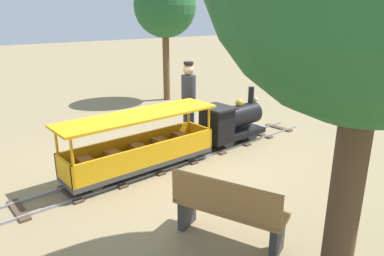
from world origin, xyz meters
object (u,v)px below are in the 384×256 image
(conductor_person, at_px, (189,94))
(park_bench, at_px, (228,209))
(passenger_car, at_px, (141,148))
(oak_tree_near, at_px, (165,7))
(locomotive, at_px, (231,121))

(conductor_person, bearing_deg, park_bench, -32.61)
(conductor_person, distance_m, park_bench, 3.72)
(passenger_car, relative_size, oak_tree_near, 0.74)
(park_bench, relative_size, oak_tree_near, 0.37)
(locomotive, relative_size, park_bench, 1.06)
(passenger_car, height_order, oak_tree_near, oak_tree_near)
(locomotive, relative_size, oak_tree_near, 0.39)
(locomotive, distance_m, conductor_person, 1.04)
(passenger_car, xyz_separation_m, conductor_person, (-0.84, 1.71, 0.53))
(park_bench, xyz_separation_m, oak_tree_near, (-6.35, 3.78, 2.33))
(oak_tree_near, bearing_deg, locomotive, -18.79)
(locomotive, distance_m, passenger_car, 2.12)
(locomotive, xyz_separation_m, conductor_person, (-0.84, -0.41, 0.47))
(park_bench, bearing_deg, oak_tree_near, 149.20)
(locomotive, height_order, oak_tree_near, oak_tree_near)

